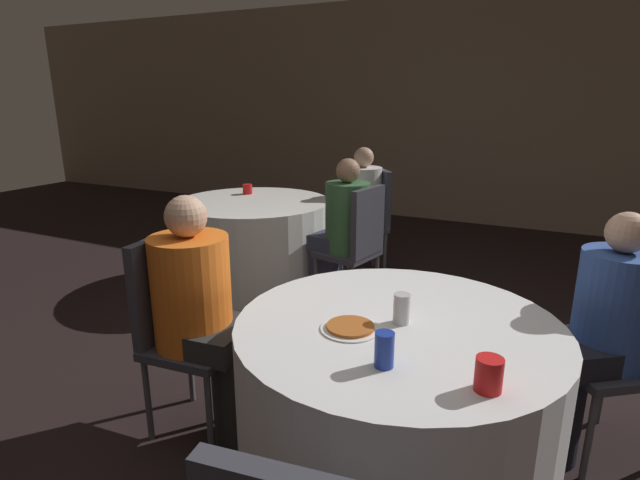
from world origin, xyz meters
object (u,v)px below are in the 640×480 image
at_px(chair_far_east, 358,239).
at_px(chair_far_northeast, 373,213).
at_px(table_near, 395,403).
at_px(chair_near_west, 177,318).
at_px(table_far, 254,241).
at_px(chair_near_northeast, 629,337).
at_px(soda_can_silver, 402,309).
at_px(person_white_shirt, 355,212).
at_px(soda_can_blue, 384,350).
at_px(person_blue_shirt, 594,340).
at_px(person_green_jacket, 339,233).
at_px(pizza_plate_near, 350,327).
at_px(person_orange_shirt, 205,316).

xyz_separation_m(chair_far_east, chair_far_northeast, (-0.20, 0.88, 0.00)).
height_order(table_near, chair_near_west, chair_near_west).
bearing_deg(table_far, chair_far_northeast, 37.30).
relative_size(chair_near_northeast, soda_can_silver, 7.93).
relative_size(person_white_shirt, soda_can_blue, 9.57).
relative_size(chair_near_northeast, person_blue_shirt, 0.85).
height_order(person_white_shirt, soda_can_blue, person_white_shirt).
height_order(chair_near_northeast, soda_can_blue, chair_near_northeast).
distance_m(chair_far_east, person_white_shirt, 0.84).
distance_m(table_near, person_white_shirt, 2.61).
bearing_deg(chair_near_northeast, person_green_jacket, 25.86).
height_order(table_near, person_green_jacket, person_green_jacket).
relative_size(table_near, soda_can_blue, 10.71).
bearing_deg(person_green_jacket, table_far, 90.00).
bearing_deg(table_far, chair_far_east, -11.62).
bearing_deg(soda_can_silver, chair_far_northeast, 112.19).
relative_size(chair_near_west, person_white_shirt, 0.83).
xyz_separation_m(chair_far_east, soda_can_blue, (0.84, -1.91, 0.22)).
height_order(chair_near_west, person_white_shirt, person_white_shirt).
height_order(chair_far_east, pizza_plate_near, chair_far_east).
bearing_deg(chair_near_northeast, pizza_plate_near, 90.86).
bearing_deg(chair_far_east, pizza_plate_near, -147.91).
xyz_separation_m(table_far, person_white_shirt, (0.73, 0.55, 0.23)).
bearing_deg(table_near, chair_far_east, 116.65).
xyz_separation_m(table_far, person_blue_shirt, (2.57, -1.26, 0.21)).
bearing_deg(table_far, person_green_jacket, -11.62).
bearing_deg(soda_can_blue, soda_can_silver, 97.42).
relative_size(person_green_jacket, person_white_shirt, 1.00).
relative_size(person_green_jacket, person_blue_shirt, 1.02).
bearing_deg(chair_far_northeast, person_white_shirt, 90.00).
bearing_deg(pizza_plate_near, person_blue_shirt, 37.02).
bearing_deg(table_far, pizza_plate_near, -48.54).
bearing_deg(chair_near_northeast, table_far, 30.91).
height_order(chair_far_east, person_orange_shirt, person_orange_shirt).
height_order(chair_near_west, person_orange_shirt, person_orange_shirt).
bearing_deg(table_near, person_orange_shirt, -175.30).
bearing_deg(person_green_jacket, person_orange_shirt, -166.80).
distance_m(chair_far_east, soda_can_blue, 2.09).
bearing_deg(person_white_shirt, person_blue_shirt, -171.77).
distance_m(table_near, person_blue_shirt, 0.92).
relative_size(person_green_jacket, person_orange_shirt, 0.99).
distance_m(person_orange_shirt, soda_can_blue, 1.01).
height_order(table_near, soda_can_blue, soda_can_blue).
relative_size(chair_near_west, chair_far_northeast, 1.00).
bearing_deg(person_blue_shirt, table_far, 27.93).
xyz_separation_m(person_orange_shirt, soda_can_blue, (0.96, -0.26, 0.18)).
bearing_deg(table_near, person_blue_shirt, 36.02).
bearing_deg(soda_can_silver, chair_near_west, -174.96).
xyz_separation_m(chair_near_west, soda_can_silver, (1.08, 0.09, 0.22)).
distance_m(person_blue_shirt, pizza_plate_near, 1.11).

